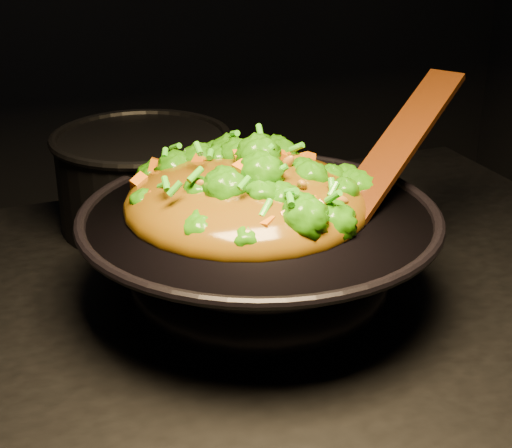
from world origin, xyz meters
name	(u,v)px	position (x,y,z in m)	size (l,w,h in m)	color
wok	(259,259)	(0.08, 0.06, 0.95)	(0.39, 0.39, 0.11)	black
stir_fry	(246,168)	(0.07, 0.08, 1.06)	(0.27, 0.27, 0.09)	#246907
spatula	(397,146)	(0.26, 0.07, 1.06)	(0.31, 0.05, 0.01)	#3A1106
back_pot	(143,179)	(0.01, 0.32, 0.97)	(0.23, 0.23, 0.13)	black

